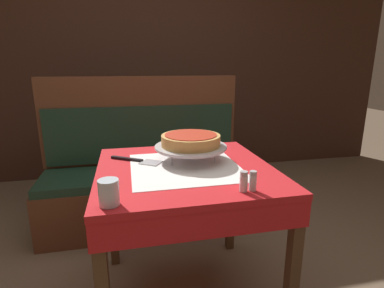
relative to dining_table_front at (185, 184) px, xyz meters
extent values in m
cube|color=red|center=(0.00, 0.00, 0.08)|extent=(0.86, 0.86, 0.03)
cube|color=white|center=(0.00, 0.00, 0.09)|extent=(0.54, 0.54, 0.00)
cube|color=red|center=(0.00, 0.00, 0.01)|extent=(0.86, 0.86, 0.11)
cube|color=#4C331E|center=(0.40, -0.40, -0.31)|extent=(0.05, 0.05, 0.74)
cube|color=#4C331E|center=(-0.40, 0.40, -0.31)|extent=(0.05, 0.05, 0.74)
cube|color=#4C331E|center=(0.40, 0.40, -0.31)|extent=(0.05, 0.05, 0.74)
cube|color=#1E6B33|center=(0.00, 1.63, 0.08)|extent=(0.74, 0.74, 0.03)
cube|color=white|center=(0.00, 1.63, 0.10)|extent=(0.46, 0.46, 0.00)
cube|color=#1E6B33|center=(0.00, 1.63, -0.01)|extent=(0.73, 0.73, 0.15)
cube|color=#4C331E|center=(-0.33, 1.30, -0.30)|extent=(0.05, 0.05, 0.75)
cube|color=#4C331E|center=(0.33, 1.30, -0.30)|extent=(0.05, 0.05, 0.75)
cube|color=#4C331E|center=(-0.33, 1.97, -0.30)|extent=(0.05, 0.05, 0.75)
cube|color=#4C331E|center=(0.33, 1.97, -0.30)|extent=(0.05, 0.05, 0.75)
cube|color=brown|center=(-0.15, 0.87, -0.48)|extent=(1.60, 0.53, 0.40)
cube|color=#193323|center=(-0.15, 0.87, -0.25)|extent=(1.57, 0.52, 0.06)
cube|color=brown|center=(-0.15, 1.10, 0.14)|extent=(1.60, 0.06, 0.72)
cube|color=#193323|center=(-0.15, 1.06, 0.04)|extent=(1.54, 0.02, 0.46)
cube|color=#3D2319|center=(0.00, 2.15, 0.52)|extent=(6.00, 0.04, 2.40)
cylinder|color=#ADADB2|center=(0.05, 0.23, 0.13)|extent=(0.01, 0.01, 0.06)
cylinder|color=#ADADB2|center=(-0.06, 0.03, 0.13)|extent=(0.01, 0.01, 0.06)
cylinder|color=#ADADB2|center=(0.16, 0.03, 0.13)|extent=(0.01, 0.01, 0.06)
cylinder|color=#ADADB2|center=(0.05, 0.10, 0.16)|extent=(0.26, 0.26, 0.01)
cylinder|color=silver|center=(0.05, 0.10, 0.16)|extent=(0.37, 0.37, 0.01)
cylinder|color=silver|center=(0.05, 0.10, 0.17)|extent=(0.38, 0.38, 0.01)
cylinder|color=tan|center=(0.05, 0.10, 0.20)|extent=(0.31, 0.31, 0.06)
cylinder|color=red|center=(0.05, 0.10, 0.23)|extent=(0.27, 0.27, 0.01)
cube|color=#BCBCC1|center=(-0.16, 0.10, 0.10)|extent=(0.13, 0.13, 0.00)
cube|color=black|center=(-0.28, 0.18, 0.10)|extent=(0.17, 0.12, 0.01)
cylinder|color=silver|center=(-0.35, -0.36, 0.14)|extent=(0.07, 0.07, 0.10)
cylinder|color=silver|center=(0.17, -0.35, 0.13)|extent=(0.03, 0.03, 0.07)
cylinder|color=#B7B7BC|center=(0.17, -0.35, 0.17)|extent=(0.03, 0.03, 0.02)
cylinder|color=silver|center=(0.21, -0.35, 0.13)|extent=(0.03, 0.03, 0.06)
cylinder|color=#B7B7BC|center=(0.21, -0.35, 0.17)|extent=(0.03, 0.03, 0.02)
cube|color=black|center=(-0.08, 1.70, 0.12)|extent=(0.14, 0.14, 0.03)
cylinder|color=black|center=(-0.08, 1.70, 0.20)|extent=(0.01, 0.01, 0.15)
cylinder|color=red|center=(-0.08, 1.74, 0.19)|extent=(0.04, 0.04, 0.11)
cylinder|color=white|center=(-0.08, 1.66, 0.19)|extent=(0.04, 0.04, 0.11)
camera|label=1|loc=(-0.27, -1.40, 0.58)|focal=28.00mm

